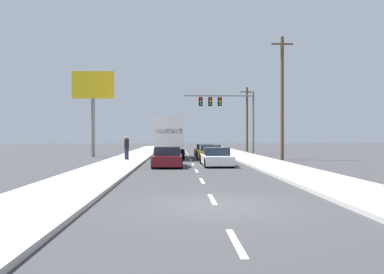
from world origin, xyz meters
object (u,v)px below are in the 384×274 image
(car_white, at_px, (216,157))
(car_yellow, at_px, (210,153))
(car_black, at_px, (205,150))
(traffic_signal_mast, at_px, (222,106))
(roadside_billboard, at_px, (93,96))
(utility_pole_mid, at_px, (282,97))
(car_maroon, at_px, (168,158))
(box_truck, at_px, (170,136))
(pedestrian_near_corner, at_px, (127,148))
(utility_pole_far, at_px, (247,118))

(car_white, bearing_deg, car_yellow, 89.21)
(car_black, xyz_separation_m, traffic_signal_mast, (2.16, 4.12, 4.70))
(traffic_signal_mast, distance_m, roadside_billboard, 13.89)
(utility_pole_mid, bearing_deg, roadside_billboard, 162.33)
(utility_pole_mid, bearing_deg, car_white, -134.19)
(car_yellow, bearing_deg, car_maroon, -115.33)
(box_truck, distance_m, roadside_billboard, 8.79)
(car_black, distance_m, pedestrian_near_corner, 10.36)
(box_truck, bearing_deg, pedestrian_near_corner, -131.88)
(car_black, bearing_deg, roadside_billboard, -173.78)
(car_black, distance_m, utility_pole_mid, 9.97)
(car_black, distance_m, traffic_signal_mast, 6.61)
(box_truck, distance_m, pedestrian_near_corner, 4.97)
(utility_pole_mid, height_order, roadside_billboard, utility_pole_mid)
(box_truck, height_order, utility_pole_far, utility_pole_far)
(car_black, bearing_deg, car_white, -90.61)
(car_maroon, relative_size, traffic_signal_mast, 0.53)
(car_yellow, xyz_separation_m, traffic_signal_mast, (2.21, 10.69, 4.69))
(car_black, xyz_separation_m, roadside_billboard, (-10.68, -1.16, 5.21))
(utility_pole_mid, height_order, pedestrian_near_corner, utility_pole_mid)
(car_maroon, height_order, utility_pole_far, utility_pole_far)
(car_maroon, xyz_separation_m, car_yellow, (3.27, 6.91, -0.01))
(car_black, distance_m, roadside_billboard, 11.94)
(box_truck, relative_size, car_maroon, 1.91)
(utility_pole_mid, bearing_deg, box_truck, 166.91)
(utility_pole_far, bearing_deg, box_truck, -121.35)
(car_yellow, xyz_separation_m, utility_pole_mid, (6.02, 0.10, 4.67))
(car_maroon, bearing_deg, pedestrian_near_corner, 120.98)
(car_maroon, relative_size, utility_pole_far, 0.50)
(car_black, distance_m, car_white, 12.75)
(car_white, height_order, traffic_signal_mast, traffic_signal_mast)
(car_yellow, bearing_deg, car_white, -90.79)
(pedestrian_near_corner, bearing_deg, car_black, 50.02)
(utility_pole_mid, distance_m, roadside_billboard, 17.48)
(car_maroon, bearing_deg, car_white, 12.86)
(box_truck, relative_size, traffic_signal_mast, 1.01)
(car_maroon, distance_m, utility_pole_mid, 12.53)
(car_black, relative_size, car_yellow, 0.96)
(traffic_signal_mast, xyz_separation_m, utility_pole_mid, (3.81, -10.59, -0.02))
(utility_pole_mid, bearing_deg, car_maroon, -142.97)
(traffic_signal_mast, bearing_deg, car_maroon, -107.29)
(car_white, height_order, pedestrian_near_corner, pedestrian_near_corner)
(traffic_signal_mast, bearing_deg, car_white, -97.74)
(roadside_billboard, bearing_deg, utility_pole_mid, -17.67)
(car_yellow, bearing_deg, pedestrian_near_corner, -168.34)
(car_yellow, relative_size, pedestrian_near_corner, 2.53)
(car_black, relative_size, car_white, 1.00)
(box_truck, relative_size, car_yellow, 1.67)
(utility_pole_mid, relative_size, roadside_billboard, 1.26)
(traffic_signal_mast, height_order, roadside_billboard, roadside_billboard)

